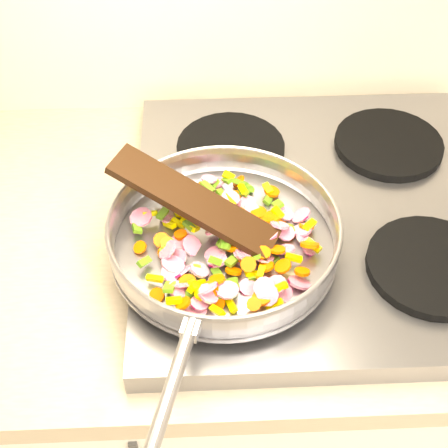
{
  "coord_description": "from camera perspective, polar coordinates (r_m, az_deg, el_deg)",
  "views": [
    {
      "loc": [
        -0.89,
        0.96,
        1.65
      ],
      "look_at": [
        -0.86,
        1.57,
        1.01
      ],
      "focal_mm": 50.0,
      "sensor_mm": 36.0,
      "label": 1
    }
  ],
  "objects": [
    {
      "name": "cooktop",
      "position": [
        1.04,
        8.76,
        0.92
      ],
      "size": [
        0.6,
        0.6,
        0.04
      ],
      "primitive_type": "cube",
      "color": "#939399",
      "rests_on": "counter_top"
    },
    {
      "name": "wooden_spatula",
      "position": [
        0.9,
        -2.75,
        2.02
      ],
      "size": [
        0.25,
        0.17,
        0.09
      ],
      "primitive_type": "cube",
      "rotation": [
        0.0,
        -0.31,
        2.68
      ],
      "color": "black",
      "rests_on": "saute_pan"
    },
    {
      "name": "grate_fr",
      "position": [
        0.96,
        18.43,
        -3.68
      ],
      "size": [
        0.19,
        0.19,
        0.02
      ],
      "primitive_type": "cylinder",
      "color": "black",
      "rests_on": "cooktop"
    },
    {
      "name": "grate_fl",
      "position": [
        0.91,
        1.51,
        -4.46
      ],
      "size": [
        0.19,
        0.19,
        0.02
      ],
      "primitive_type": "cylinder",
      "color": "black",
      "rests_on": "cooktop"
    },
    {
      "name": "vegetable_heap",
      "position": [
        0.91,
        0.51,
        -1.71
      ],
      "size": [
        0.29,
        0.29,
        0.05
      ],
      "color": "#C0125A",
      "rests_on": "saute_pan"
    },
    {
      "name": "saute_pan",
      "position": [
        0.9,
        -0.03,
        -0.92
      ],
      "size": [
        0.38,
        0.53,
        0.06
      ],
      "rotation": [
        0.0,
        0.0,
        -0.28
      ],
      "color": "#9E9EA5",
      "rests_on": "grate_fl"
    },
    {
      "name": "grate_bl",
      "position": [
        1.1,
        0.62,
        6.94
      ],
      "size": [
        0.19,
        0.19,
        0.02
      ],
      "primitive_type": "cylinder",
      "color": "black",
      "rests_on": "cooktop"
    },
    {
      "name": "grate_br",
      "position": [
        1.15,
        14.81,
        7.09
      ],
      "size": [
        0.19,
        0.19,
        0.02
      ],
      "primitive_type": "cylinder",
      "color": "black",
      "rests_on": "cooktop"
    }
  ]
}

